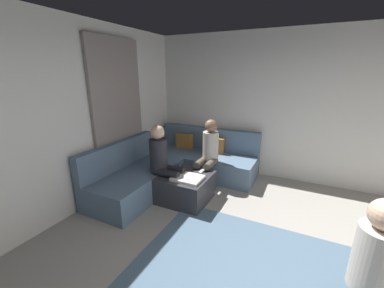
# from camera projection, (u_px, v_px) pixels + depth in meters

# --- Properties ---
(wall_back) EXTENTS (6.00, 0.12, 2.70)m
(wall_back) POSITION_uv_depth(u_px,v_px,m) (308.00, 109.00, 4.17)
(wall_back) COLOR silver
(wall_back) RESTS_ON ground_plane
(wall_left) EXTENTS (0.12, 6.00, 2.70)m
(wall_left) POSITION_uv_depth(u_px,v_px,m) (36.00, 126.00, 2.88)
(wall_left) COLOR silver
(wall_left) RESTS_ON ground_plane
(curtain_panel) EXTENTS (0.06, 1.10, 2.50)m
(curtain_panel) POSITION_uv_depth(u_px,v_px,m) (119.00, 117.00, 3.98)
(curtain_panel) COLOR gray
(curtain_panel) RESTS_ON ground_plane
(sectional_couch) EXTENTS (2.10, 2.55, 0.87)m
(sectional_couch) POSITION_uv_depth(u_px,v_px,m) (176.00, 167.00, 4.44)
(sectional_couch) COLOR slate
(sectional_couch) RESTS_ON ground_plane
(ottoman) EXTENTS (0.76, 0.76, 0.42)m
(ottoman) POSITION_uv_depth(u_px,v_px,m) (186.00, 187.00, 3.80)
(ottoman) COLOR #333338
(ottoman) RESTS_ON ground_plane
(folded_blanket) EXTENTS (0.44, 0.36, 0.04)m
(folded_blanket) POSITION_uv_depth(u_px,v_px,m) (188.00, 178.00, 3.59)
(folded_blanket) COLOR white
(folded_blanket) RESTS_ON ottoman
(coffee_mug) EXTENTS (0.08, 0.08, 0.10)m
(coffee_mug) POSITION_uv_depth(u_px,v_px,m) (179.00, 166.00, 3.97)
(coffee_mug) COLOR #334C72
(coffee_mug) RESTS_ON ottoman
(game_remote) EXTENTS (0.05, 0.15, 0.02)m
(game_remote) POSITION_uv_depth(u_px,v_px,m) (202.00, 171.00, 3.85)
(game_remote) COLOR white
(game_remote) RESTS_ON ottoman
(person_on_couch_back) EXTENTS (0.30, 0.60, 1.20)m
(person_on_couch_back) POSITION_uv_depth(u_px,v_px,m) (208.00, 151.00, 4.12)
(person_on_couch_back) COLOR brown
(person_on_couch_back) RESTS_ON ground_plane
(person_on_couch_side) EXTENTS (0.60, 0.30, 1.20)m
(person_on_couch_side) POSITION_uv_depth(u_px,v_px,m) (164.00, 160.00, 3.72)
(person_on_couch_side) COLOR black
(person_on_couch_side) RESTS_ON ground_plane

